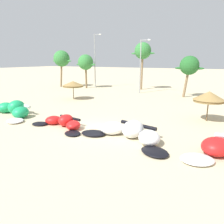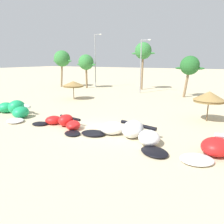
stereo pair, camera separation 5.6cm
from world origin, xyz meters
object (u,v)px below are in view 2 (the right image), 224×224
object	(u,v)px
beach_umbrella_middle	(209,97)
palm_leftmost	(62,59)
kite_left	(63,122)
beach_umbrella_near_van	(73,84)
palm_left	(86,63)
lamppost_west	(96,59)
palm_left_of_gap	(143,51)
lamppost_west_center	(142,64)
kite_far_left	(13,110)
palm_center_left	(190,66)
kite_left_of_center	(130,132)

from	to	relation	value
beach_umbrella_middle	palm_leftmost	world-z (taller)	palm_leftmost
kite_left	beach_umbrella_near_van	world-z (taller)	beach_umbrella_near_van
kite_left	palm_left	distance (m)	25.63
palm_leftmost	lamppost_west	distance (m)	6.87
palm_left_of_gap	lamppost_west_center	xyz separation A→B (m)	(1.41, -4.37, -2.07)
palm_leftmost	lamppost_west_center	world-z (taller)	lamppost_west_center
kite_far_left	lamppost_west	xyz separation A→B (m)	(-4.53, 22.53, 5.08)
palm_leftmost	palm_center_left	world-z (taller)	palm_leftmost
palm_left	lamppost_west	bearing A→B (deg)	47.63
kite_far_left	palm_leftmost	xyz separation A→B (m)	(-10.98, 20.18, 5.04)
beach_umbrella_near_van	palm_left	distance (m)	12.83
palm_center_left	kite_left_of_center	bearing A→B (deg)	-91.75
palm_leftmost	palm_center_left	size ratio (longest dim) A/B	1.21
kite_left	lamppost_west	bearing A→B (deg)	116.49
lamppost_west_center	lamppost_west	bearing A→B (deg)	165.20
beach_umbrella_middle	lamppost_west_center	world-z (taller)	lamppost_west_center
beach_umbrella_near_van	palm_left_of_gap	world-z (taller)	palm_left_of_gap
beach_umbrella_near_van	palm_center_left	world-z (taller)	palm_center_left
kite_left	palm_leftmost	bearing A→B (deg)	130.85
beach_umbrella_middle	palm_left_of_gap	distance (m)	21.92
beach_umbrella_middle	palm_leftmost	bearing A→B (deg)	154.80
beach_umbrella_middle	palm_center_left	distance (m)	13.05
palm_left	lamppost_west_center	bearing A→B (deg)	-6.56
kite_far_left	palm_left	world-z (taller)	palm_left
beach_umbrella_middle	palm_left_of_gap	size ratio (longest dim) A/B	0.32
kite_far_left	palm_left	bearing A→B (deg)	105.46
kite_left	palm_leftmost	size ratio (longest dim) A/B	0.78
kite_left_of_center	beach_umbrella_near_van	xyz separation A→B (m)	(-13.18, 10.44, 1.68)
palm_leftmost	palm_left_of_gap	world-z (taller)	palm_left_of_gap
palm_left_of_gap	lamppost_west	xyz separation A→B (m)	(-9.16, -1.58, -1.24)
kite_left_of_center	palm_center_left	xyz separation A→B (m)	(0.60, 19.68, 4.09)
kite_far_left	palm_center_left	world-z (taller)	palm_center_left
kite_far_left	beach_umbrella_near_van	distance (m)	10.04
kite_left	lamppost_west_center	distance (m)	20.85
kite_left	beach_umbrella_middle	world-z (taller)	beach_umbrella_middle
beach_umbrella_middle	palm_left	xyz separation A→B (m)	(-23.17, 14.24, 2.65)
kite_left	beach_umbrella_near_van	xyz separation A→B (m)	(-7.20, 10.53, 1.78)
palm_center_left	lamppost_west	xyz separation A→B (m)	(-18.12, 3.39, 1.08)
palm_leftmost	palm_center_left	distance (m)	24.62
lamppost_west	lamppost_west_center	xyz separation A→B (m)	(10.58, -2.79, -0.82)
palm_left	palm_center_left	bearing A→B (deg)	-5.75
lamppost_west_center	palm_left_of_gap	bearing A→B (deg)	107.92
beach_umbrella_near_van	palm_left_of_gap	bearing A→B (deg)	71.22
kite_left_of_center	palm_center_left	world-z (taller)	palm_center_left
beach_umbrella_middle	palm_left	world-z (taller)	palm_left
kite_far_left	palm_center_left	bearing A→B (deg)	54.64
kite_left_of_center	lamppost_west	xyz separation A→B (m)	(-17.52, 23.06, 5.16)
beach_umbrella_middle	palm_left	size ratio (longest dim) A/B	0.42
palm_left_of_gap	beach_umbrella_middle	bearing A→B (deg)	-53.63
kite_left_of_center	lamppost_west	size ratio (longest dim) A/B	0.70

